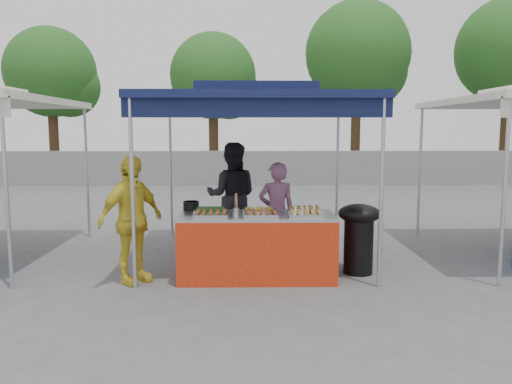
{
  "coord_description": "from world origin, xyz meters",
  "views": [
    {
      "loc": [
        -0.12,
        -6.45,
        1.93
      ],
      "look_at": [
        0.0,
        0.6,
        1.05
      ],
      "focal_mm": 35.0,
      "sensor_mm": 36.0,
      "label": 1
    }
  ],
  "objects_px": {
    "customer_person": "(131,220)",
    "helper_man": "(232,196)",
    "vendor_table": "(257,246)",
    "wok_burner": "(359,232)",
    "cooking_pot": "(191,206)",
    "vendor_woman": "(277,212)"
  },
  "relations": [
    {
      "from": "helper_man",
      "to": "vendor_woman",
      "type": "bearing_deg",
      "value": 131.68
    },
    {
      "from": "cooking_pot",
      "to": "helper_man",
      "type": "distance_m",
      "value": 1.44
    },
    {
      "from": "vendor_table",
      "to": "customer_person",
      "type": "xyz_separation_m",
      "value": [
        -1.58,
        -0.17,
        0.38
      ]
    },
    {
      "from": "cooking_pot",
      "to": "helper_man",
      "type": "height_order",
      "value": "helper_man"
    },
    {
      "from": "cooking_pot",
      "to": "wok_burner",
      "type": "bearing_deg",
      "value": -2.79
    },
    {
      "from": "wok_burner",
      "to": "helper_man",
      "type": "distance_m",
      "value": 2.3
    },
    {
      "from": "wok_burner",
      "to": "customer_person",
      "type": "bearing_deg",
      "value": -172.44
    },
    {
      "from": "cooking_pot",
      "to": "wok_burner",
      "type": "xyz_separation_m",
      "value": [
        2.26,
        -0.11,
        -0.35
      ]
    },
    {
      "from": "vendor_woman",
      "to": "customer_person",
      "type": "height_order",
      "value": "customer_person"
    },
    {
      "from": "helper_man",
      "to": "wok_burner",
      "type": "bearing_deg",
      "value": 143.35
    },
    {
      "from": "cooking_pot",
      "to": "customer_person",
      "type": "height_order",
      "value": "customer_person"
    },
    {
      "from": "vendor_woman",
      "to": "customer_person",
      "type": "distance_m",
      "value": 2.12
    },
    {
      "from": "wok_burner",
      "to": "customer_person",
      "type": "distance_m",
      "value": 2.99
    },
    {
      "from": "vendor_table",
      "to": "wok_burner",
      "type": "relative_size",
      "value": 2.1
    },
    {
      "from": "helper_man",
      "to": "customer_person",
      "type": "height_order",
      "value": "helper_man"
    },
    {
      "from": "cooking_pot",
      "to": "helper_man",
      "type": "bearing_deg",
      "value": 69.35
    },
    {
      "from": "vendor_table",
      "to": "helper_man",
      "type": "distance_m",
      "value": 1.76
    },
    {
      "from": "vendor_table",
      "to": "cooking_pot",
      "type": "relative_size",
      "value": 9.43
    },
    {
      "from": "wok_burner",
      "to": "vendor_woman",
      "type": "height_order",
      "value": "vendor_woman"
    },
    {
      "from": "customer_person",
      "to": "helper_man",
      "type": "bearing_deg",
      "value": 5.83
    },
    {
      "from": "vendor_woman",
      "to": "helper_man",
      "type": "xyz_separation_m",
      "value": [
        -0.68,
        0.85,
        0.13
      ]
    },
    {
      "from": "vendor_table",
      "to": "vendor_woman",
      "type": "relative_size",
      "value": 1.36
    }
  ]
}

